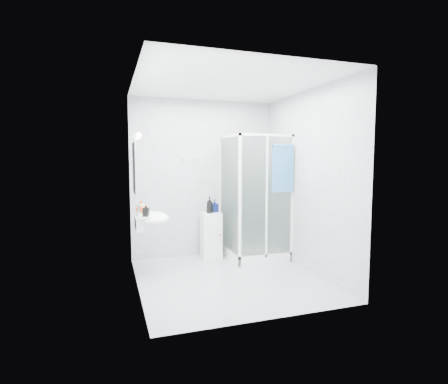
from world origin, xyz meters
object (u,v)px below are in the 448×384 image
object	(u,v)px
shower_enclosure	(252,232)
storage_cabinet	(211,235)
shampoo_bottle_b	(214,206)
hand_towel	(283,167)
soap_dispenser_orange	(141,207)
wall_basin	(150,219)
shampoo_bottle_a	(210,205)
soap_dispenser_black	(146,210)

from	to	relation	value
shower_enclosure	storage_cabinet	world-z (taller)	shower_enclosure
shower_enclosure	shampoo_bottle_b	size ratio (longest dim) A/B	9.42
hand_towel	soap_dispenser_orange	world-z (taller)	hand_towel
shower_enclosure	wall_basin	xyz separation A→B (m)	(-1.66, -0.32, 0.35)
storage_cabinet	shampoo_bottle_a	distance (m)	0.51
storage_cabinet	soap_dispenser_black	world-z (taller)	soap_dispenser_black
wall_basin	soap_dispenser_black	xyz separation A→B (m)	(-0.07, -0.16, 0.15)
hand_towel	shampoo_bottle_b	distance (m)	1.29
shower_enclosure	shampoo_bottle_b	world-z (taller)	shower_enclosure
shower_enclosure	soap_dispenser_orange	distance (m)	1.85
shower_enclosure	storage_cabinet	bearing A→B (deg)	154.27
wall_basin	shampoo_bottle_a	world-z (taller)	shampoo_bottle_a
shower_enclosure	shampoo_bottle_b	bearing A→B (deg)	150.40
storage_cabinet	soap_dispenser_orange	distance (m)	1.39
hand_towel	shower_enclosure	bearing A→B (deg)	128.67
storage_cabinet	shampoo_bottle_b	bearing A→B (deg)	16.29
shampoo_bottle_a	storage_cabinet	bearing A→B (deg)	54.23
wall_basin	storage_cabinet	xyz separation A→B (m)	(1.05, 0.61, -0.42)
shampoo_bottle_a	soap_dispenser_orange	xyz separation A→B (m)	(-1.12, -0.45, 0.07)
shampoo_bottle_a	soap_dispenser_black	size ratio (longest dim) A/B	1.60
hand_towel	soap_dispenser_black	world-z (taller)	hand_towel
shampoo_bottle_a	shower_enclosure	bearing A→B (deg)	-20.08
shampoo_bottle_b	soap_dispenser_orange	xyz separation A→B (m)	(-1.23, -0.52, 0.10)
soap_dispenser_orange	hand_towel	bearing A→B (deg)	-5.17
hand_towel	shampoo_bottle_b	size ratio (longest dim) A/B	3.39
shower_enclosure	shampoo_bottle_b	distance (m)	0.75
storage_cabinet	shampoo_bottle_a	size ratio (longest dim) A/B	2.79
wall_basin	soap_dispenser_orange	size ratio (longest dim) A/B	3.04
hand_towel	soap_dispenser_orange	size ratio (longest dim) A/B	3.90
wall_basin	soap_dispenser_black	bearing A→B (deg)	-114.11
storage_cabinet	shampoo_bottle_b	xyz separation A→B (m)	(0.06, 0.02, 0.48)
shampoo_bottle_b	soap_dispenser_black	distance (m)	1.42
hand_towel	shampoo_bottle_b	xyz separation A→B (m)	(-0.86, 0.71, -0.64)
hand_towel	soap_dispenser_black	size ratio (longest dim) A/B	4.28
shampoo_bottle_b	hand_towel	bearing A→B (deg)	-39.40
hand_towel	shampoo_bottle_b	world-z (taller)	hand_towel
wall_basin	soap_dispenser_orange	bearing A→B (deg)	137.76
shampoo_bottle_a	soap_dispenser_black	distance (m)	1.30
shampoo_bottle_b	storage_cabinet	bearing A→B (deg)	-166.21
wall_basin	storage_cabinet	bearing A→B (deg)	30.16
shower_enclosure	wall_basin	size ratio (longest dim) A/B	3.57
hand_towel	wall_basin	bearing A→B (deg)	177.54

